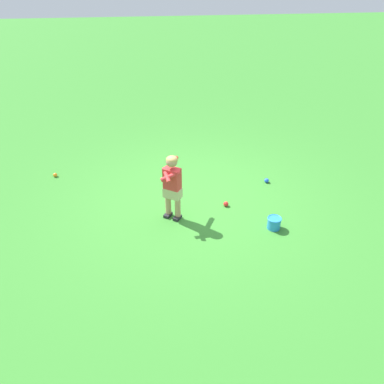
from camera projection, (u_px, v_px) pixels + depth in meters
ground_plane at (195, 201)px, 6.64m from camera, size 40.00×40.00×0.00m
child_batter at (172, 182)px, 5.91m from camera, size 0.61×0.34×1.08m
play_ball_midfield at (55, 175)px, 7.31m from camera, size 0.08×0.08×0.08m
play_ball_behind_batter at (226, 204)px, 6.49m from camera, size 0.08×0.08×0.08m
play_ball_far_right at (267, 181)px, 7.14m from camera, size 0.08×0.08×0.08m
toy_bucket at (274, 223)px, 5.96m from camera, size 0.22×0.22×0.19m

